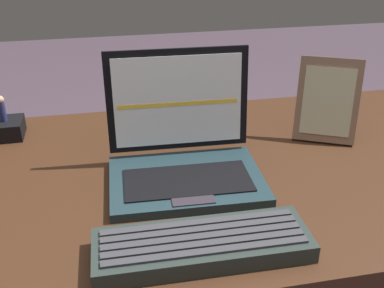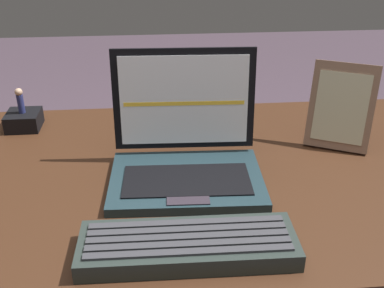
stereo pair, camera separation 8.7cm
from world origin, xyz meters
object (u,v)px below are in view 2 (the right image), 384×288
at_px(external_keyboard, 188,245).
at_px(photo_frame, 341,107).
at_px(figurine, 20,100).
at_px(laptop_front, 186,154).
at_px(figurine_stand, 24,120).

xyz_separation_m(external_keyboard, photo_frame, (0.37, 0.34, 0.08)).
relative_size(photo_frame, figurine, 3.06).
xyz_separation_m(laptop_front, figurine, (-0.38, 0.26, 0.02)).
height_order(external_keyboard, photo_frame, photo_frame).
distance_m(laptop_front, external_keyboard, 0.24).
xyz_separation_m(laptop_front, external_keyboard, (-0.01, -0.24, -0.03)).
bearing_deg(laptop_front, external_keyboard, -93.38).
distance_m(laptop_front, figurine_stand, 0.46).
distance_m(photo_frame, figurine_stand, 0.76).
distance_m(external_keyboard, figurine_stand, 0.62).
height_order(laptop_front, photo_frame, laptop_front).
distance_m(photo_frame, figurine, 0.76).
bearing_deg(external_keyboard, figurine_stand, 126.54).
bearing_deg(external_keyboard, figurine, 126.54).
bearing_deg(laptop_front, figurine_stand, 145.94).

